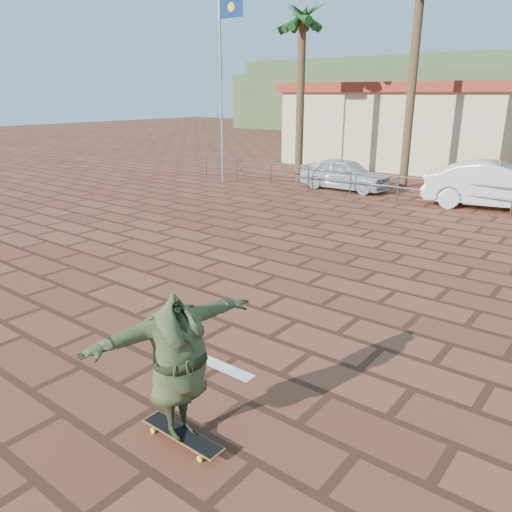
{
  "coord_description": "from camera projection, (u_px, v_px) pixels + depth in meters",
  "views": [
    {
      "loc": [
        5.33,
        -6.12,
        3.93
      ],
      "look_at": [
        -0.58,
        1.44,
        0.8
      ],
      "focal_mm": 35.0,
      "sensor_mm": 36.0,
      "label": 1
    }
  ],
  "objects": [
    {
      "name": "guardrail",
      "position": [
        452.0,
        190.0,
        17.7
      ],
      "size": [
        24.06,
        0.06,
        1.0
      ],
      "color": "#47494F",
      "rests_on": "ground"
    },
    {
      "name": "ground",
      "position": [
        232.0,
        324.0,
        8.93
      ],
      "size": [
        120.0,
        120.0,
        0.0
      ],
      "primitive_type": "plane",
      "color": "brown",
      "rests_on": "ground"
    },
    {
      "name": "car_silver",
      "position": [
        345.0,
        174.0,
        21.27
      ],
      "size": [
        3.92,
        1.59,
        1.33
      ],
      "primitive_type": "imported",
      "rotation": [
        0.0,
        0.0,
        1.57
      ],
      "color": "silver",
      "rests_on": "ground"
    },
    {
      "name": "paint_stripe",
      "position": [
        216.0,
        364.0,
        7.62
      ],
      "size": [
        1.4,
        0.22,
        0.01
      ],
      "primitive_type": "cube",
      "color": "white",
      "rests_on": "ground"
    },
    {
      "name": "flagpole",
      "position": [
        223.0,
        76.0,
        21.51
      ],
      "size": [
        1.3,
        0.1,
        8.0
      ],
      "color": "gray",
      "rests_on": "ground"
    },
    {
      "name": "hill_back",
      "position": [
        389.0,
        93.0,
        62.5
      ],
      "size": [
        35.0,
        14.0,
        8.0
      ],
      "primitive_type": "cube",
      "color": "#384C28",
      "rests_on": "ground"
    },
    {
      "name": "skateboarder",
      "position": [
        179.0,
        367.0,
        5.61
      ],
      "size": [
        0.98,
        2.25,
        1.77
      ],
      "primitive_type": "imported",
      "rotation": [
        0.0,
        0.0,
        1.39
      ],
      "color": "#3B4525",
      "rests_on": "longboard"
    },
    {
      "name": "car_white",
      "position": [
        497.0,
        186.0,
        17.67
      ],
      "size": [
        5.22,
        2.74,
        1.64
      ],
      "primitive_type": "imported",
      "rotation": [
        0.0,
        0.0,
        1.78
      ],
      "color": "silver",
      "rests_on": "ground"
    },
    {
      "name": "palm_far_left",
      "position": [
        302.0,
        22.0,
        21.31
      ],
      "size": [
        2.4,
        2.4,
        8.25
      ],
      "color": "brown",
      "rests_on": "ground"
    },
    {
      "name": "building_west",
      "position": [
        404.0,
        124.0,
        28.21
      ],
      "size": [
        12.6,
        7.6,
        4.5
      ],
      "color": "beige",
      "rests_on": "ground"
    },
    {
      "name": "longboard",
      "position": [
        182.0,
        435.0,
        5.89
      ],
      "size": [
        1.15,
        0.27,
        0.11
      ],
      "rotation": [
        0.0,
        0.0,
        -0.0
      ],
      "color": "olive",
      "rests_on": "ground"
    }
  ]
}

